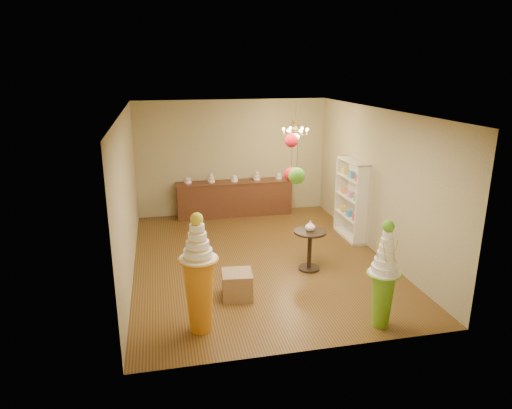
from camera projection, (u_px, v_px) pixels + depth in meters
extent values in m
plane|color=brown|center=(259.00, 259.00, 9.38)|extent=(6.50, 6.50, 0.00)
plane|color=beige|center=(259.00, 111.00, 8.52)|extent=(6.50, 6.50, 0.00)
cube|color=tan|center=(232.00, 158.00, 11.99)|extent=(5.00, 0.04, 3.00)
cube|color=tan|center=(313.00, 251.00, 5.91)|extent=(5.00, 0.04, 3.00)
cube|color=tan|center=(128.00, 196.00, 8.45)|extent=(0.04, 6.50, 3.00)
cube|color=tan|center=(377.00, 182.00, 9.46)|extent=(0.04, 6.50, 3.00)
cone|color=#6EB126|center=(382.00, 300.00, 6.85)|extent=(0.36, 0.36, 0.86)
cylinder|color=white|center=(384.00, 273.00, 6.72)|extent=(0.48, 0.48, 0.03)
cylinder|color=white|center=(385.00, 268.00, 6.70)|extent=(0.39, 0.39, 0.11)
cylinder|color=white|center=(385.00, 262.00, 6.67)|extent=(0.32, 0.32, 0.11)
cylinder|color=white|center=(386.00, 255.00, 6.64)|extent=(0.26, 0.26, 0.11)
cylinder|color=white|center=(386.00, 248.00, 6.61)|extent=(0.22, 0.22, 0.11)
cylinder|color=white|center=(387.00, 241.00, 6.58)|extent=(0.18, 0.18, 0.11)
cylinder|color=white|center=(388.00, 235.00, 6.55)|extent=(0.14, 0.14, 0.11)
sphere|color=#56AC24|center=(388.00, 226.00, 6.51)|extent=(0.18, 0.18, 0.18)
cone|color=orange|center=(200.00, 295.00, 6.69)|extent=(0.60, 0.60, 1.14)
cylinder|color=white|center=(198.00, 258.00, 6.52)|extent=(0.71, 0.71, 0.03)
cylinder|color=white|center=(198.00, 253.00, 6.50)|extent=(0.54, 0.54, 0.13)
cylinder|color=white|center=(198.00, 245.00, 6.46)|extent=(0.43, 0.43, 0.13)
cylinder|color=white|center=(197.00, 237.00, 6.43)|extent=(0.34, 0.34, 0.13)
cylinder|color=white|center=(197.00, 228.00, 6.39)|extent=(0.27, 0.27, 0.13)
sphere|color=yellow|center=(197.00, 219.00, 6.35)|extent=(0.18, 0.18, 0.18)
cube|color=#947451|center=(237.00, 285.00, 7.76)|extent=(0.56, 0.56, 0.46)
cube|color=#522B19|center=(235.00, 199.00, 12.03)|extent=(3.00, 0.50, 0.90)
cube|color=#522B19|center=(234.00, 182.00, 11.90)|extent=(3.04, 0.54, 0.03)
cylinder|color=white|center=(188.00, 181.00, 11.63)|extent=(0.18, 0.18, 0.16)
cylinder|color=white|center=(211.00, 178.00, 11.74)|extent=(0.18, 0.18, 0.24)
cylinder|color=white|center=(234.00, 179.00, 11.88)|extent=(0.18, 0.18, 0.16)
cylinder|color=white|center=(257.00, 176.00, 11.99)|extent=(0.18, 0.18, 0.24)
cylinder|color=white|center=(279.00, 176.00, 12.12)|extent=(0.18, 0.18, 0.16)
cube|color=white|center=(358.00, 199.00, 10.37)|extent=(0.04, 1.20, 1.80)
cube|color=white|center=(350.00, 216.00, 10.46)|extent=(0.30, 1.14, 0.03)
cube|color=white|center=(351.00, 197.00, 10.33)|extent=(0.30, 1.14, 0.03)
cube|color=white|center=(352.00, 178.00, 10.20)|extent=(0.30, 1.14, 0.03)
cylinder|color=black|center=(309.00, 268.00, 8.90)|extent=(0.46, 0.46, 0.04)
cylinder|color=black|center=(309.00, 251.00, 8.79)|extent=(0.09, 0.09, 0.77)
cylinder|color=black|center=(310.00, 232.00, 8.68)|extent=(0.69, 0.69, 0.04)
imported|color=white|center=(310.00, 226.00, 8.64)|extent=(0.23, 0.23, 0.20)
cylinder|color=#473D33|center=(292.00, 148.00, 7.16)|extent=(0.01, 0.01, 0.86)
sphere|color=#B51316|center=(291.00, 175.00, 7.28)|extent=(0.24, 0.24, 0.24)
cylinder|color=#473D33|center=(297.00, 151.00, 6.53)|extent=(0.01, 0.01, 0.74)
sphere|color=#56AC24|center=(297.00, 176.00, 6.64)|extent=(0.25, 0.25, 0.25)
cylinder|color=#473D33|center=(291.00, 132.00, 6.67)|extent=(0.01, 0.01, 0.26)
sphere|color=#B51316|center=(291.00, 141.00, 6.71)|extent=(0.20, 0.20, 0.20)
cylinder|color=#EFC454|center=(296.00, 115.00, 10.32)|extent=(0.02, 0.02, 0.50)
cylinder|color=#EFC454|center=(295.00, 128.00, 10.40)|extent=(0.10, 0.10, 0.30)
sphere|color=#FFCA8C|center=(295.00, 137.00, 10.46)|extent=(0.18, 0.18, 0.18)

